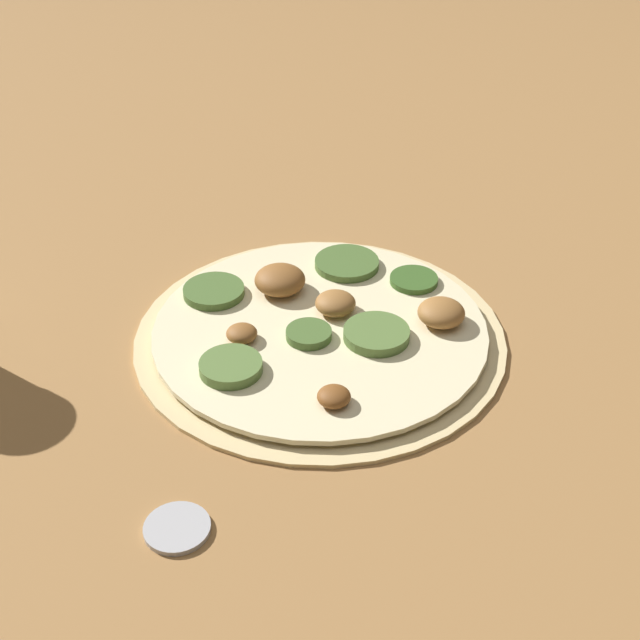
{
  "coord_description": "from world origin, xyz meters",
  "views": [
    {
      "loc": [
        0.27,
        -0.46,
        0.39
      ],
      "look_at": [
        0.0,
        0.0,
        0.02
      ],
      "focal_mm": 50.0,
      "sensor_mm": 36.0,
      "label": 1
    }
  ],
  "objects": [
    {
      "name": "pizza",
      "position": [
        -0.0,
        0.0,
        0.01
      ],
      "size": [
        0.27,
        0.27,
        0.03
      ],
      "color": "beige",
      "rests_on": "ground_plane"
    },
    {
      "name": "loose_cap",
      "position": [
        0.02,
        -0.2,
        0.0
      ],
      "size": [
        0.04,
        0.04,
        0.01
      ],
      "color": "#B2B2B7",
      "rests_on": "ground_plane"
    },
    {
      "name": "ground_plane",
      "position": [
        0.0,
        0.0,
        0.0
      ],
      "size": [
        3.0,
        3.0,
        0.0
      ],
      "primitive_type": "plane",
      "color": "#9E703F"
    }
  ]
}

